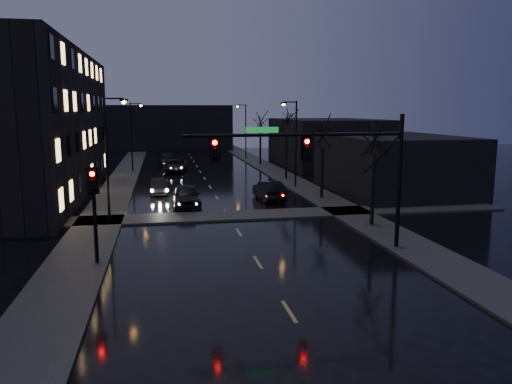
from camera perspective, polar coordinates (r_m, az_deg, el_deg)
name	(u,v)px	position (r m, az deg, el deg)	size (l,w,h in m)	color
ground	(304,336)	(16.81, 5.56, -16.03)	(160.00, 160.00, 0.00)	black
sidewalk_left	(120,184)	(50.24, -15.31, 0.87)	(3.00, 140.00, 0.12)	#2D2D2B
sidewalk_right	(289,180)	(51.69, 3.82, 1.41)	(3.00, 140.00, 0.12)	#2D2D2B
sidewalk_cross	(229,216)	(34.10, -3.12, -2.73)	(40.00, 3.00, 0.12)	#2D2D2B
apartment_block	(12,125)	(46.21, -26.13, 6.94)	(12.00, 30.00, 12.00)	black
commercial_right_near	(393,164)	(45.39, 15.34, 3.10)	(10.00, 14.00, 5.00)	black
commercial_right_far	(328,142)	(66.23, 8.19, 5.64)	(12.00, 18.00, 6.00)	black
far_block	(169,128)	(92.62, -9.91, 7.26)	(22.00, 10.00, 8.00)	black
signal_mast	(330,157)	(25.05, 8.48, 3.93)	(11.11, 0.41, 7.00)	black
signal_pole_left	(94,202)	(24.13, -18.03, -1.09)	(0.35, 0.41, 4.53)	black
tree_near	(375,126)	(31.29, 13.48, 7.32)	(3.52, 3.52, 8.08)	black
tree_mid_a	(323,127)	(40.63, 7.68, 7.35)	(3.30, 3.30, 7.58)	black
tree_mid_b	(287,116)	(52.14, 3.52, 8.71)	(3.74, 3.74, 8.59)	black
tree_far	(260,119)	(65.81, 0.50, 8.38)	(3.43, 3.43, 7.88)	black
streetlight_l_near	(110,149)	(32.81, -16.37, 4.76)	(1.53, 0.28, 8.00)	black
streetlight_l_far	(133,131)	(59.70, -13.87, 6.77)	(1.53, 0.28, 8.00)	black
streetlight_r_mid	(294,137)	(46.19, 4.33, 6.34)	(1.53, 0.28, 8.00)	black
streetlight_r_far	(244,127)	(73.57, -1.34, 7.48)	(1.53, 0.28, 8.00)	black
oncoming_car_a	(186,196)	(37.53, -8.00, -0.44)	(2.04, 5.06, 1.72)	black
oncoming_car_b	(160,186)	(43.90, -10.97, 0.64)	(1.40, 4.03, 1.33)	black
oncoming_car_c	(176,166)	(59.33, -9.17, 2.99)	(2.40, 5.20, 1.45)	black
oncoming_car_d	(168,160)	(65.61, -10.00, 3.61)	(2.17, 5.34, 1.55)	black
lead_car	(269,191)	(40.20, 1.50, 0.17)	(1.64, 4.70, 1.55)	black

